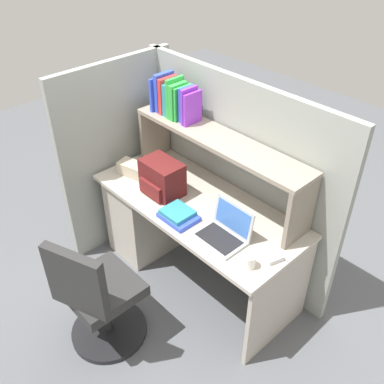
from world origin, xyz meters
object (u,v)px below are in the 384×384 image
object	(u,v)px
laptop	(225,231)
computer_mouse	(274,258)
backpack	(162,178)
office_chair	(98,300)
tissue_box	(132,169)
paper_cup	(249,261)

from	to	relation	value
laptop	computer_mouse	world-z (taller)	laptop
backpack	office_chair	bearing A→B (deg)	-71.28
office_chair	computer_mouse	bearing A→B (deg)	-152.38
office_chair	tissue_box	bearing A→B (deg)	-72.34
laptop	computer_mouse	bearing A→B (deg)	10.80
backpack	tissue_box	distance (m)	0.34
backpack	paper_cup	bearing A→B (deg)	-6.67
paper_cup	office_chair	bearing A→B (deg)	-134.77
computer_mouse	paper_cup	size ratio (longest dim) A/B	1.20
backpack	computer_mouse	size ratio (longest dim) A/B	2.88
paper_cup	tissue_box	size ratio (longest dim) A/B	0.39
backpack	paper_cup	size ratio (longest dim) A/B	3.46
paper_cup	tissue_box	bearing A→B (deg)	175.80
tissue_box	office_chair	bearing A→B (deg)	-66.35
paper_cup	office_chair	xyz separation A→B (m)	(-0.66, -0.67, -0.38)
laptop	office_chair	bearing A→B (deg)	-117.15
backpack	computer_mouse	xyz separation A→B (m)	(0.99, 0.04, -0.11)
computer_mouse	tissue_box	xyz separation A→B (m)	(-1.33, -0.06, 0.03)
paper_cup	office_chair	distance (m)	1.01
tissue_box	paper_cup	bearing A→B (deg)	-18.74
laptop	office_chair	world-z (taller)	laptop
computer_mouse	office_chair	xyz separation A→B (m)	(-0.73, -0.82, -0.35)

